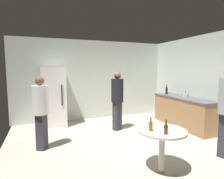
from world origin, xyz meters
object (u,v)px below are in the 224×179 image
object	(u,v)px
foreground_table	(162,136)
wine_bottle_on_counter	(167,90)
beer_bottle_brown	(166,129)
plastic_cup_white	(150,125)
person_in_black_shirt	(117,96)
person_in_white_shirt	(41,108)
beer_bottle_amber	(151,126)
refrigerator	(54,97)
kettle	(186,95)

from	to	relation	value
foreground_table	wine_bottle_on_counter	bearing A→B (deg)	51.94
beer_bottle_brown	plastic_cup_white	world-z (taller)	beer_bottle_brown
wine_bottle_on_counter	foreground_table	bearing A→B (deg)	-128.06
foreground_table	person_in_black_shirt	world-z (taller)	person_in_black_shirt
person_in_black_shirt	person_in_white_shirt	size ratio (longest dim) A/B	1.05
person_in_white_shirt	beer_bottle_amber	bearing A→B (deg)	-15.10
refrigerator	foreground_table	distance (m)	3.69
beer_bottle_amber	wine_bottle_on_counter	bearing A→B (deg)	48.97
beer_bottle_brown	person_in_white_shirt	distance (m)	2.60
wine_bottle_on_counter	plastic_cup_white	distance (m)	3.36
person_in_black_shirt	wine_bottle_on_counter	bearing A→B (deg)	77.76
person_in_black_shirt	plastic_cup_white	bearing A→B (deg)	-30.47
plastic_cup_white	beer_bottle_amber	bearing A→B (deg)	-116.35
foreground_table	person_in_white_shirt	distance (m)	2.54
plastic_cup_white	person_in_black_shirt	size ratio (longest dim) A/B	0.07
person_in_white_shirt	person_in_black_shirt	bearing A→B (deg)	46.50
beer_bottle_amber	beer_bottle_brown	world-z (taller)	same
plastic_cup_white	person_in_white_shirt	bearing A→B (deg)	138.82
refrigerator	wine_bottle_on_counter	world-z (taller)	refrigerator
beer_bottle_amber	beer_bottle_brown	bearing A→B (deg)	-58.16
person_in_white_shirt	refrigerator	bearing A→B (deg)	107.24
refrigerator	kettle	size ratio (longest dim) A/B	7.38
wine_bottle_on_counter	plastic_cup_white	bearing A→B (deg)	-131.69
kettle	person_in_white_shirt	xyz separation A→B (m)	(-3.97, -0.09, -0.05)
foreground_table	plastic_cup_white	xyz separation A→B (m)	(-0.14, 0.16, 0.16)
kettle	plastic_cup_white	world-z (taller)	kettle
foreground_table	refrigerator	bearing A→B (deg)	114.29
person_in_black_shirt	refrigerator	bearing A→B (deg)	-145.79
kettle	wine_bottle_on_counter	bearing A→B (deg)	90.29
kettle	beer_bottle_brown	distance (m)	2.93
foreground_table	beer_bottle_amber	world-z (taller)	beer_bottle_amber
beer_bottle_amber	person_in_white_shirt	xyz separation A→B (m)	(-1.67, 1.66, 0.10)
kettle	wine_bottle_on_counter	world-z (taller)	wine_bottle_on_counter
plastic_cup_white	wine_bottle_on_counter	bearing A→B (deg)	48.31
kettle	plastic_cup_white	xyz separation A→B (m)	(-2.23, -1.61, -0.18)
refrigerator	kettle	world-z (taller)	refrigerator
plastic_cup_white	kettle	bearing A→B (deg)	35.84
foreground_table	beer_bottle_brown	world-z (taller)	beer_bottle_brown
wine_bottle_on_counter	person_in_white_shirt	size ratio (longest dim) A/B	0.20
foreground_table	plastic_cup_white	bearing A→B (deg)	131.78
beer_bottle_amber	person_in_black_shirt	bearing A→B (deg)	81.31
wine_bottle_on_counter	person_in_white_shirt	distance (m)	4.08
person_in_white_shirt	plastic_cup_white	bearing A→B (deg)	-11.53
refrigerator	person_in_black_shirt	size ratio (longest dim) A/B	1.09
kettle	foreground_table	size ratio (longest dim) A/B	0.30
beer_bottle_brown	refrigerator	bearing A→B (deg)	112.06
wine_bottle_on_counter	beer_bottle_amber	bearing A→B (deg)	-131.03
refrigerator	plastic_cup_white	xyz separation A→B (m)	(1.37, -3.19, -0.11)
beer_bottle_brown	beer_bottle_amber	bearing A→B (deg)	121.84
wine_bottle_on_counter	person_in_black_shirt	world-z (taller)	person_in_black_shirt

